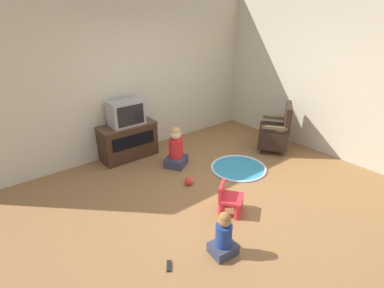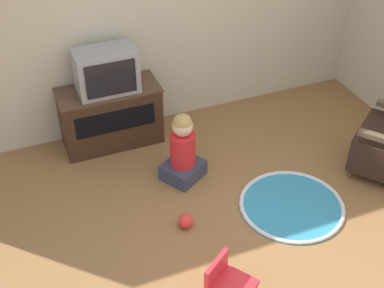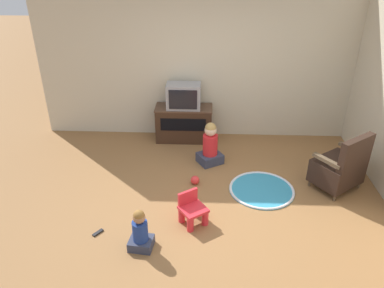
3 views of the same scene
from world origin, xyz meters
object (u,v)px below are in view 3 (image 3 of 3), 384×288
object	(u,v)px
remote_control	(98,233)
black_armchair	(340,168)
child_watching_left	(140,232)
child_watching_center	(210,146)
toy_ball	(195,180)
tv_cabinet	(184,123)
yellow_kid_chair	(192,211)
television	(184,96)

from	to	relation	value
remote_control	black_armchair	bearing A→B (deg)	-34.81
child_watching_left	remote_control	size ratio (longest dim) A/B	3.72
black_armchair	child_watching_center	bearing A→B (deg)	-55.97
toy_ball	tv_cabinet	bearing A→B (deg)	99.96
child_watching_left	toy_ball	world-z (taller)	child_watching_left
yellow_kid_chair	toy_ball	size ratio (longest dim) A/B	3.23
child_watching_center	toy_ball	bearing A→B (deg)	-140.24
tv_cabinet	remote_control	distance (m)	2.78
yellow_kid_chair	child_watching_center	world-z (taller)	child_watching_center
remote_control	yellow_kid_chair	bearing A→B (deg)	-40.82
child_watching_center	toy_ball	size ratio (longest dim) A/B	5.44
tv_cabinet	remote_control	xyz separation A→B (m)	(-0.93, -2.61, -0.32)
black_armchair	television	bearing A→B (deg)	-68.18
black_armchair	child_watching_left	distance (m)	3.02
black_armchair	child_watching_left	size ratio (longest dim) A/B	1.68
yellow_kid_chair	child_watching_left	world-z (taller)	child_watching_left
tv_cabinet	yellow_kid_chair	distance (m)	2.35
tv_cabinet	child_watching_left	distance (m)	2.84
tv_cabinet	remote_control	world-z (taller)	tv_cabinet
toy_ball	remote_control	distance (m)	1.65
television	black_armchair	size ratio (longest dim) A/B	0.64
tv_cabinet	remote_control	bearing A→B (deg)	-109.58
yellow_kid_chair	remote_control	size ratio (longest dim) A/B	2.91
child_watching_left	toy_ball	bearing A→B (deg)	73.37
black_armchair	remote_control	xyz separation A→B (m)	(-3.28, -1.13, -0.35)
tv_cabinet	toy_ball	bearing A→B (deg)	-80.04
black_armchair	toy_ball	size ratio (longest dim) A/B	6.92
television	child_watching_center	world-z (taller)	television
television	toy_ball	bearing A→B (deg)	-79.86
television	child_watching_center	xyz separation A→B (m)	(0.48, -0.79, -0.55)
yellow_kid_chair	television	bearing A→B (deg)	61.25
child_watching_left	child_watching_center	distance (m)	2.17
child_watching_left	remote_control	xyz separation A→B (m)	(-0.59, 0.22, -0.23)
yellow_kid_chair	toy_ball	bearing A→B (deg)	54.85
television	child_watching_left	bearing A→B (deg)	-96.92
television	tv_cabinet	bearing A→B (deg)	90.00
tv_cabinet	television	distance (m)	0.53
tv_cabinet	toy_ball	size ratio (longest dim) A/B	7.69
black_armchair	child_watching_left	bearing A→B (deg)	-10.08
tv_cabinet	toy_ball	world-z (taller)	tv_cabinet
toy_ball	remote_control	bearing A→B (deg)	-135.81
tv_cabinet	black_armchair	size ratio (longest dim) A/B	1.11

